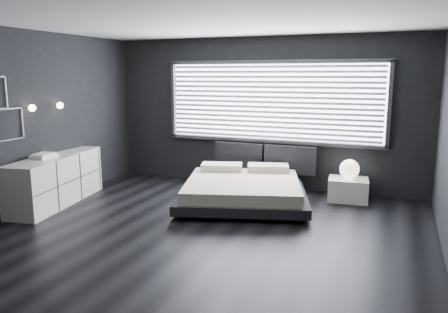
% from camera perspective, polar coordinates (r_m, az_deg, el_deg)
% --- Properties ---
extents(room, '(6.04, 6.00, 2.80)m').
position_cam_1_polar(room, '(5.69, -3.21, 3.47)').
color(room, black).
rests_on(room, ground).
extents(window, '(4.14, 0.09, 1.52)m').
position_cam_1_polar(window, '(8.13, 6.23, 7.08)').
color(window, white).
rests_on(window, ground).
extents(headboard, '(1.96, 0.16, 0.52)m').
position_cam_1_polar(headboard, '(8.24, 5.27, -0.16)').
color(headboard, black).
rests_on(headboard, ground).
extents(sconce_near, '(0.18, 0.11, 0.11)m').
position_cam_1_polar(sconce_near, '(7.41, -23.79, 5.81)').
color(sconce_near, silver).
rests_on(sconce_near, ground).
extents(sconce_far, '(0.18, 0.11, 0.11)m').
position_cam_1_polar(sconce_far, '(7.84, -20.66, 6.25)').
color(sconce_far, silver).
rests_on(sconce_far, ground).
extents(wall_art_lower, '(0.01, 0.48, 0.48)m').
position_cam_1_polar(wall_art_lower, '(7.26, -26.14, 3.80)').
color(wall_art_lower, '#47474C').
rests_on(wall_art_lower, ground).
extents(bed, '(2.52, 2.46, 0.53)m').
position_cam_1_polar(bed, '(7.24, 2.49, -4.28)').
color(bed, black).
rests_on(bed, ground).
extents(nightstand, '(0.71, 0.61, 0.38)m').
position_cam_1_polar(nightstand, '(7.72, 15.87, -4.15)').
color(nightstand, white).
rests_on(nightstand, ground).
extents(orb_lamp, '(0.33, 0.33, 0.33)m').
position_cam_1_polar(orb_lamp, '(7.65, 16.06, -1.60)').
color(orb_lamp, white).
rests_on(orb_lamp, nightstand).
extents(dresser, '(0.90, 2.08, 0.80)m').
position_cam_1_polar(dresser, '(7.71, -21.05, -2.86)').
color(dresser, white).
rests_on(dresser, ground).
extents(book_stack, '(0.29, 0.38, 0.08)m').
position_cam_1_polar(book_stack, '(7.50, -22.49, 0.09)').
color(book_stack, white).
rests_on(book_stack, dresser).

